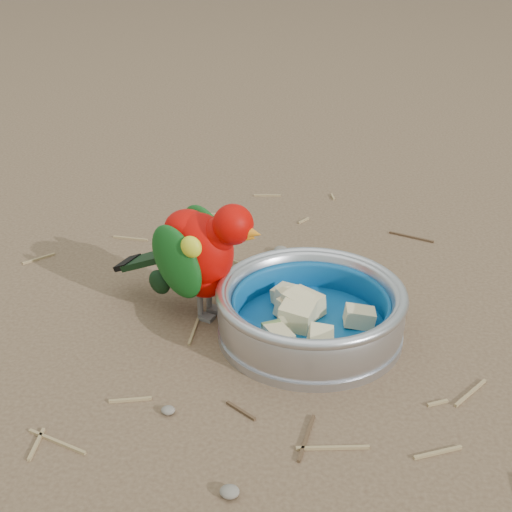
# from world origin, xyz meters

# --- Properties ---
(ground) EXTENTS (60.00, 60.00, 0.00)m
(ground) POSITION_xyz_m (0.00, 0.00, 0.00)
(ground) COLOR brown
(food_bowl) EXTENTS (0.21, 0.21, 0.02)m
(food_bowl) POSITION_xyz_m (-0.00, 0.02, 0.01)
(food_bowl) COLOR #B2B2BA
(food_bowl) RESTS_ON ground
(bowl_wall) EXTENTS (0.21, 0.21, 0.04)m
(bowl_wall) POSITION_xyz_m (-0.00, 0.02, 0.04)
(bowl_wall) COLOR #B2B2BA
(bowl_wall) RESTS_ON food_bowl
(fruit_wedges) EXTENTS (0.13, 0.13, 0.03)m
(fruit_wedges) POSITION_xyz_m (-0.00, 0.02, 0.03)
(fruit_wedges) COLOR beige
(fruit_wedges) RESTS_ON food_bowl
(lory_parrot) EXTENTS (0.20, 0.15, 0.14)m
(lory_parrot) POSITION_xyz_m (-0.13, 0.06, 0.07)
(lory_parrot) COLOR #B50500
(lory_parrot) RESTS_ON ground
(ground_debris) EXTENTS (0.90, 0.80, 0.01)m
(ground_debris) POSITION_xyz_m (0.01, 0.09, 0.00)
(ground_debris) COLOR #937A50
(ground_debris) RESTS_ON ground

